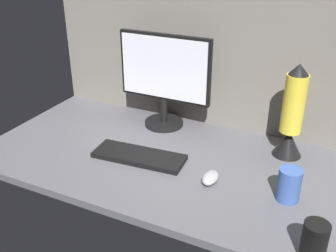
{
  "coord_description": "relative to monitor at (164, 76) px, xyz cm",
  "views": [
    {
      "loc": [
        44.73,
        -124.87,
        82.36
      ],
      "look_at": [
        -11.75,
        0.0,
        14.0
      ],
      "focal_mm": 42.25,
      "sensor_mm": 36.0,
      "label": 1
    }
  ],
  "objects": [
    {
      "name": "monitor",
      "position": [
        0.0,
        0.0,
        0.0
      ],
      "size": [
        43.21,
        18.0,
        42.61
      ],
      "color": "black",
      "rests_on": "ground_plane"
    },
    {
      "name": "mug_black_travel",
      "position": [
        74.32,
        -58.16,
        -17.81
      ],
      "size": [
        7.18,
        7.18,
        11.75
      ],
      "color": "black",
      "rests_on": "ground_plane"
    },
    {
      "name": "mug_ceramic_blue",
      "position": [
        63.13,
        -33.91,
        -17.82
      ],
      "size": [
        7.86,
        7.86,
        11.73
      ],
      "color": "#38569E",
      "rests_on": "ground_plane"
    },
    {
      "name": "ground_plane",
      "position": [
        29.38,
        -25.13,
        -25.18
      ],
      "size": [
        180.0,
        80.0,
        3.0
      ],
      "primitive_type": "cube",
      "color": "#515156"
    },
    {
      "name": "lava_lamp",
      "position": [
        57.17,
        -3.7,
        -7.56
      ],
      "size": [
        11.74,
        11.74,
        38.43
      ],
      "color": "black",
      "rests_on": "ground_plane"
    },
    {
      "name": "mouse",
      "position": [
        35.9,
        -35.47,
        -21.98
      ],
      "size": [
        5.85,
        9.74,
        3.4
      ],
      "primitive_type": "ellipsoid",
      "rotation": [
        0.0,
        0.0,
        0.03
      ],
      "color": "#99999E",
      "rests_on": "ground_plane"
    },
    {
      "name": "cubicle_wall_back",
      "position": [
        29.38,
        12.37,
        13.43
      ],
      "size": [
        180.0,
        5.0,
        74.22
      ],
      "color": "slate",
      "rests_on": "ground_plane"
    },
    {
      "name": "keyboard",
      "position": [
        4.57,
        -32.48,
        -22.68
      ],
      "size": [
        37.92,
        15.9,
        2.0
      ],
      "primitive_type": "cube",
      "rotation": [
        0.0,
        0.0,
        0.08
      ],
      "color": "black",
      "rests_on": "ground_plane"
    }
  ]
}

